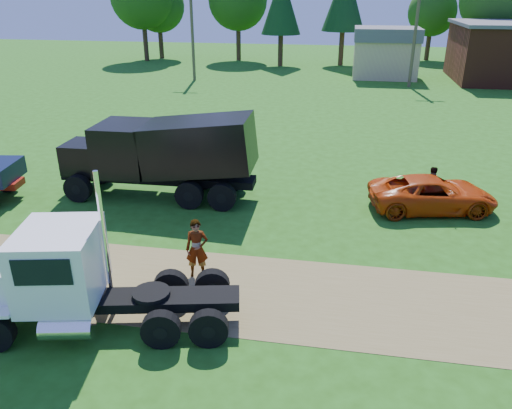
% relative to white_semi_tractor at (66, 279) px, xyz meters
% --- Properties ---
extents(ground, '(140.00, 140.00, 0.00)m').
position_rel_white_semi_tractor_xyz_m(ground, '(6.25, 2.29, -1.40)').
color(ground, '#225312').
rests_on(ground, ground).
extents(dirt_track, '(120.00, 4.20, 0.01)m').
position_rel_white_semi_tractor_xyz_m(dirt_track, '(6.25, 2.29, -1.39)').
color(dirt_track, brown).
rests_on(dirt_track, ground).
extents(white_semi_tractor, '(6.95, 3.50, 4.10)m').
position_rel_white_semi_tractor_xyz_m(white_semi_tractor, '(0.00, 0.00, 0.00)').
color(white_semi_tractor, black).
rests_on(white_semi_tractor, ground).
extents(black_dump_truck, '(8.27, 2.69, 3.57)m').
position_rel_white_semi_tractor_xyz_m(black_dump_truck, '(-0.51, 8.90, 0.56)').
color(black_dump_truck, black).
rests_on(black_dump_truck, ground).
extents(orange_pickup, '(5.25, 3.16, 1.36)m').
position_rel_white_semi_tractor_xyz_m(orange_pickup, '(10.31, 9.39, -0.72)').
color(orange_pickup, '#BE3C08').
rests_on(orange_pickup, ground).
extents(spectator_a, '(0.76, 0.58, 1.87)m').
position_rel_white_semi_tractor_xyz_m(spectator_a, '(2.56, 2.94, -0.47)').
color(spectator_a, '#999999').
rests_on(spectator_a, ground).
extents(spectator_b, '(0.83, 0.69, 1.54)m').
position_rel_white_semi_tractor_xyz_m(spectator_b, '(10.35, 10.16, -0.63)').
color(spectator_b, '#999999').
rests_on(spectator_b, ground).
extents(tan_shed, '(6.20, 5.40, 4.70)m').
position_rel_white_semi_tractor_xyz_m(tan_shed, '(10.25, 42.29, 1.02)').
color(tan_shed, tan).
rests_on(tan_shed, ground).
extents(utility_poles, '(42.20, 0.28, 9.00)m').
position_rel_white_semi_tractor_xyz_m(utility_poles, '(12.25, 37.29, 3.31)').
color(utility_poles, '#463B28').
rests_on(utility_poles, ground).
extents(tree_row, '(57.05, 13.14, 10.92)m').
position_rel_white_semi_tractor_xyz_m(tree_row, '(8.01, 51.58, 5.42)').
color(tree_row, '#3C2818').
rests_on(tree_row, ground).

